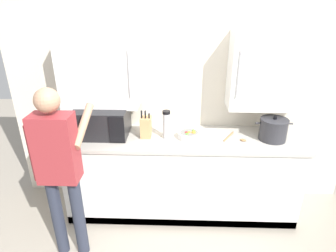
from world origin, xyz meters
TOP-DOWN VIEW (x-y plane):
  - back_wall_tiled at (0.00, 1.18)m, footprint 3.94×0.44m
  - counter_unit at (0.00, 0.86)m, footprint 2.54×0.67m
  - microwave_oven at (-0.89, 0.89)m, footprint 0.57×0.82m
  - stock_pot at (0.94, 0.84)m, footprint 0.38×0.29m
  - wooden_spoon at (0.56, 0.84)m, footprint 0.25×0.23m
  - fruit_bowl at (0.07, 0.83)m, footprint 0.24×0.24m
  - knife_block at (-0.39, 0.87)m, footprint 0.11×0.15m
  - thermos_flask at (-0.17, 0.84)m, footprint 0.08×0.08m
  - person_figure at (-1.06, 0.19)m, footprint 0.47×0.52m

SIDE VIEW (x-z plane):
  - counter_unit at x=0.00m, z-range 0.00..0.94m
  - wooden_spoon at x=0.56m, z-range 0.94..0.96m
  - fruit_bowl at x=0.07m, z-range 0.93..1.03m
  - person_figure at x=-1.06m, z-range 0.16..1.83m
  - knife_block at x=-0.39m, z-range 0.90..1.20m
  - stock_pot at x=0.94m, z-range 0.93..1.19m
  - microwave_oven at x=-0.89m, z-range 0.94..1.24m
  - thermos_flask at x=-0.17m, z-range 0.94..1.25m
  - back_wall_tiled at x=0.00m, z-range 0.06..2.84m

